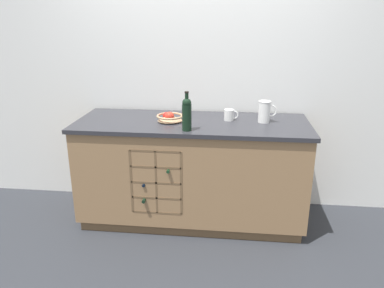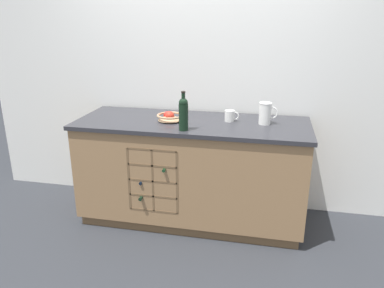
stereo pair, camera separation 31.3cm
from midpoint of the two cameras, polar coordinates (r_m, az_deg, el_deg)
ground_plane at (r=3.59m, az=2.54°, el=-11.14°), size 14.00×14.00×0.00m
back_wall at (r=3.57m, az=4.02°, el=10.45°), size 4.40×0.06×2.55m
kitchen_island at (r=3.38m, az=2.61°, el=-4.17°), size 2.01×0.77×0.94m
fruit_bowl at (r=3.23m, az=-0.63°, el=4.18°), size 0.23×0.23×0.09m
white_pitcher at (r=3.21m, az=13.91°, el=4.58°), size 0.16×0.11×0.18m
ceramic_mug at (r=3.25m, az=8.59°, el=4.23°), size 0.12×0.08×0.10m
standing_wine_bottle at (r=2.94m, az=1.74°, el=4.70°), size 0.08×0.08×0.31m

